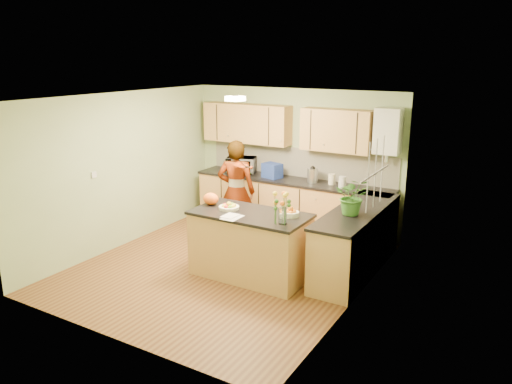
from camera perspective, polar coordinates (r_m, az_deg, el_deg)
The scene contains 28 objects.
floor at distance 7.53m, azimuth -3.44°, elevation -8.57°, with size 4.50×4.50×0.00m, color #573019.
ceiling at distance 6.91m, azimuth -3.78°, elevation 10.76°, with size 4.00×4.50×0.02m, color silver.
wall_back at distance 9.02m, azimuth 4.44°, elevation 3.79°, with size 4.00×0.02×2.50m, color #8EA475.
wall_front at distance 5.48m, azimuth -16.91°, elevation -4.48°, with size 4.00×0.02×2.50m, color #8EA475.
wall_left at distance 8.37m, azimuth -15.03°, elevation 2.42°, with size 0.02×4.50×2.50m, color #8EA475.
wall_right at distance 6.25m, azimuth 11.78°, elevation -1.69°, with size 0.02×4.50×2.50m, color #8EA475.
back_counter at distance 8.90m, azimuth 4.06°, elevation -1.52°, with size 3.64×0.62×0.94m.
right_counter at distance 7.36m, azimuth 11.41°, elevation -5.47°, with size 0.62×2.24×0.94m.
splashback at distance 8.97m, azimuth 4.96°, elevation 3.40°, with size 3.60×0.02×0.52m, color white.
upper_cabinets at distance 8.84m, azimuth 2.99°, elevation 7.54°, with size 3.20×0.34×0.70m.
boiler at distance 8.16m, azimuth 14.87°, elevation 6.73°, with size 0.40×0.30×0.86m.
window_right at distance 6.73m, azimuth 13.53°, elevation 2.07°, with size 0.01×1.30×1.05m.
light_switch at distance 7.96m, azimuth -18.03°, elevation 1.89°, with size 0.02×0.09×0.09m, color silver.
ceiling_lamp at distance 7.16m, azimuth -2.40°, elevation 10.63°, with size 0.30×0.30×0.07m.
peninsula_island at distance 7.07m, azimuth -0.66°, elevation -6.03°, with size 1.64×0.84×0.94m.
fruit_dish at distance 7.08m, azimuth -3.10°, elevation -1.64°, with size 0.29×0.29×0.10m.
orange_bowl at distance 6.76m, azimuth 3.98°, elevation -2.33°, with size 0.23×0.23×0.13m.
flower_vase at distance 6.39m, azimuth 3.09°, elevation -0.98°, with size 0.26×0.26×0.47m.
orange_bag at distance 7.29m, azimuth -5.18°, elevation -0.78°, with size 0.23×0.20×0.18m, color orange.
papers at distance 6.72m, azimuth -2.73°, elevation -2.89°, with size 0.22×0.30×0.01m, color silver.
violinist at distance 8.28m, azimuth -2.27°, elevation 0.05°, with size 0.63×0.41×1.73m, color tan.
violin at distance 7.87m, azimuth -1.95°, elevation 3.14°, with size 0.65×0.26×0.13m, color #4D0E04, non-canonical shape.
microwave at distance 9.28m, azimuth -1.69°, elevation 3.12°, with size 0.53×0.36×0.29m, color silver.
blue_box at distance 8.88m, azimuth 1.86°, elevation 2.47°, with size 0.32×0.24×0.26m, color navy.
kettle at distance 8.60m, azimuth 6.48°, elevation 1.98°, with size 0.18×0.18×0.33m.
jar_cream at distance 8.51m, azimuth 8.66°, elevation 1.46°, with size 0.12×0.12×0.18m, color beige.
jar_white at distance 8.32m, azimuth 9.83°, elevation 1.12°, with size 0.12×0.12×0.19m, color silver.
potted_plant at distance 6.90m, azimuth 11.01°, elevation -0.46°, with size 0.47×0.41×0.52m, color #336B23.
Camera 1 is at (3.87, -5.69, 3.05)m, focal length 35.00 mm.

